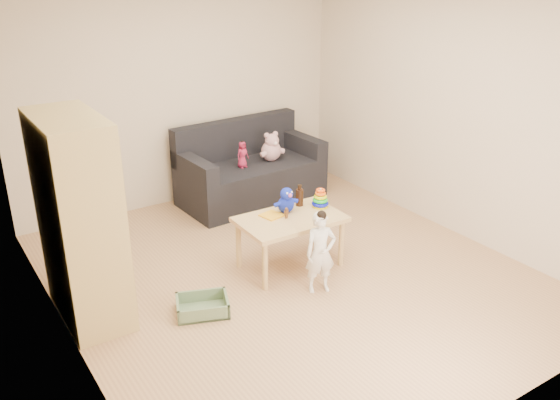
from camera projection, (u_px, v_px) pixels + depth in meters
room at (291, 141)px, 5.07m from camera, size 4.50×4.50×4.50m
wardrobe at (80, 221)px, 4.65m from camera, size 0.47×0.94×1.69m
sofa at (252, 181)px, 7.15m from camera, size 1.73×0.93×0.47m
play_table at (290, 242)px, 5.62m from camera, size 0.98×0.63×0.51m
storage_bin at (203, 306)px, 4.95m from camera, size 0.51×0.45×0.13m
toddler at (320, 254)px, 5.16m from camera, size 0.31×0.26×0.73m
pink_bear at (271, 148)px, 7.09m from camera, size 0.29×0.25×0.30m
doll at (242, 155)px, 6.85m from camera, size 0.17×0.13×0.31m
ring_stacker at (320, 200)px, 5.72m from camera, size 0.17×0.17×0.19m
brown_bottle at (300, 197)px, 5.75m from camera, size 0.07×0.07×0.21m
blue_plush at (286, 200)px, 5.59m from camera, size 0.25×0.22×0.25m
wooden_figure at (286, 213)px, 5.48m from camera, size 0.05×0.04×0.11m
yellow_book at (272, 215)px, 5.54m from camera, size 0.21×0.21×0.01m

